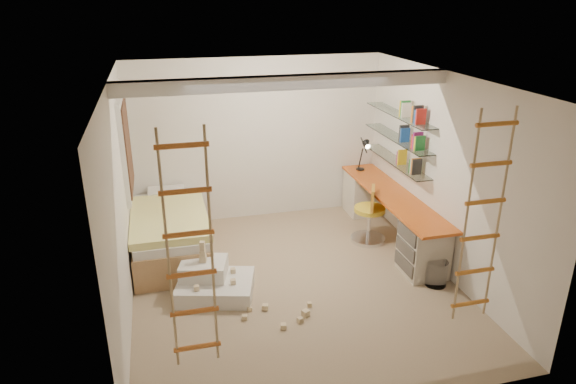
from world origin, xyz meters
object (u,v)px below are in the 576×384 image
object	(u,v)px
desk	(390,215)
bed	(170,232)
swivel_chair	(369,221)
play_platform	(212,282)

from	to	relation	value
desk	bed	world-z (taller)	desk
swivel_chair	desk	bearing A→B (deg)	-5.12
bed	swivel_chair	bearing A→B (deg)	-6.65
desk	play_platform	size ratio (longest dim) A/B	2.63
desk	swivel_chair	size ratio (longest dim) A/B	3.19
bed	play_platform	world-z (taller)	bed
play_platform	desk	bearing A→B (deg)	16.74
bed	desk	bearing A→B (deg)	-6.49
swivel_chair	play_platform	xyz separation A→B (m)	(-2.44, -0.86, -0.17)
desk	bed	bearing A→B (deg)	173.51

